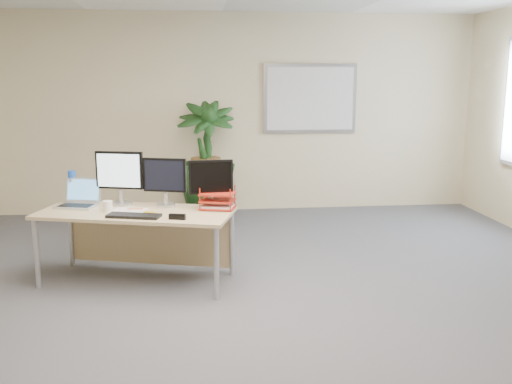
{
  "coord_description": "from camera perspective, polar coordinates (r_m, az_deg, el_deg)",
  "views": [
    {
      "loc": [
        -0.41,
        -3.86,
        1.84
      ],
      "look_at": [
        0.05,
        0.35,
        0.99
      ],
      "focal_mm": 40.0,
      "sensor_mm": 36.0,
      "label": 1
    }
  ],
  "objects": [
    {
      "name": "monitor_dark",
      "position": [
        5.18,
        -4.53,
        1.12
      ],
      "size": [
        0.4,
        0.18,
        0.45
      ],
      "color": "#B4B4B9",
      "rests_on": "desk"
    },
    {
      "name": "laptop",
      "position": [
        5.56,
        -17.25,
        -0.7
      ],
      "size": [
        0.42,
        0.39,
        0.25
      ],
      "color": "silver",
      "rests_on": "desk"
    },
    {
      "name": "monitor_right",
      "position": [
        5.32,
        -9.1,
        1.31
      ],
      "size": [
        0.4,
        0.18,
        0.45
      ],
      "color": "#B4B4B9",
      "rests_on": "desk"
    },
    {
      "name": "floor_plant",
      "position": [
        7.64,
        -5.05,
        3.16
      ],
      "size": [
        0.87,
        0.87,
        1.5
      ],
      "primitive_type": "imported",
      "rotation": [
        0.0,
        0.0,
        -0.03
      ],
      "color": "#143513",
      "rests_on": "floor"
    },
    {
      "name": "floor",
      "position": [
        4.3,
        -0.19,
        -13.95
      ],
      "size": [
        8.0,
        8.0,
        0.0
      ],
      "primitive_type": "plane",
      "color": "#48484D",
      "rests_on": "ground"
    },
    {
      "name": "yellow_highlighter",
      "position": [
        5.12,
        -10.56,
        -2.0
      ],
      "size": [
        0.11,
        0.06,
        0.02
      ],
      "primitive_type": "cylinder",
      "rotation": [
        0.0,
        1.57,
        -0.44
      ],
      "color": "yellow",
      "rests_on": "desk"
    },
    {
      "name": "letter_tray",
      "position": [
        5.19,
        -3.85,
        -0.99
      ],
      "size": [
        0.36,
        0.31,
        0.14
      ],
      "color": "#B32416",
      "rests_on": "desk"
    },
    {
      "name": "monitor_left",
      "position": [
        5.46,
        -13.49,
        1.72
      ],
      "size": [
        0.45,
        0.21,
        0.5
      ],
      "color": "#B4B4B9",
      "rests_on": "desk"
    },
    {
      "name": "back_wall",
      "position": [
        7.89,
        -3.3,
        7.82
      ],
      "size": [
        7.0,
        0.04,
        2.7
      ],
      "primitive_type": "cube",
      "color": "beige",
      "rests_on": "floor"
    },
    {
      "name": "spiral_notebook",
      "position": [
        5.21,
        -12.57,
        -1.87
      ],
      "size": [
        0.33,
        0.28,
        0.01
      ],
      "primitive_type": "cube",
      "rotation": [
        0.0,
        0.0,
        -0.24
      ],
      "color": "white",
      "rests_on": "desk"
    },
    {
      "name": "keyboard",
      "position": [
        5.0,
        -12.12,
        -2.34
      ],
      "size": [
        0.48,
        0.27,
        0.03
      ],
      "primitive_type": "cube",
      "rotation": [
        0.0,
        0.0,
        -0.27
      ],
      "color": "black",
      "rests_on": "desk"
    },
    {
      "name": "whiteboard",
      "position": [
        8.0,
        5.43,
        9.27
      ],
      "size": [
        1.3,
        0.04,
        0.95
      ],
      "color": "#A8A8AD",
      "rests_on": "back_wall"
    },
    {
      "name": "orange_pen",
      "position": [
        5.24,
        -11.99,
        -1.66
      ],
      "size": [
        0.14,
        0.01,
        0.01
      ],
      "primitive_type": "cylinder",
      "rotation": [
        0.0,
        1.57,
        -0.03
      ],
      "color": "#DF5318",
      "rests_on": "spiral_notebook"
    },
    {
      "name": "stapler",
      "position": [
        4.85,
        -7.88,
        -2.46
      ],
      "size": [
        0.15,
        0.07,
        0.05
      ],
      "primitive_type": "cube",
      "rotation": [
        0.0,
        0.0,
        -0.27
      ],
      "color": "black",
      "rests_on": "desk"
    },
    {
      "name": "coffee_mug",
      "position": [
        5.26,
        -14.65,
        -1.38
      ],
      "size": [
        0.12,
        0.08,
        0.1
      ],
      "color": "white",
      "rests_on": "desk"
    },
    {
      "name": "desk",
      "position": [
        5.34,
        -11.5,
        -3.08
      ],
      "size": [
        1.86,
        1.17,
        0.66
      ],
      "color": "#D0B77B",
      "rests_on": "floor"
    },
    {
      "name": "water_bottle",
      "position": [
        5.72,
        -17.87,
        0.45
      ],
      "size": [
        0.08,
        0.08,
        0.31
      ],
      "color": "#AAB7C7",
      "rests_on": "desk"
    }
  ]
}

